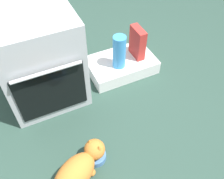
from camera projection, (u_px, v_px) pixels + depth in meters
The scene contains 7 objects.
ground at pixel (71, 129), 1.87m from camera, with size 8.00×8.00×0.00m, color #284238.
oven at pixel (39, 58), 1.85m from camera, with size 0.58×0.63×0.75m.
pantry_cabinet at pixel (121, 65), 2.26m from camera, with size 0.60×0.37×0.12m, color white.
food_bowl at pixel (95, 156), 1.69m from camera, with size 0.15×0.15×0.08m.
cat at pixel (78, 170), 1.54m from camera, with size 0.62×0.39×0.21m.
water_bottle at pixel (119, 52), 2.06m from camera, with size 0.11×0.11×0.30m, color #388CD1.
cereal_box at pixel (137, 43), 2.16m from camera, with size 0.07×0.18×0.28m, color #B72D28.
Camera 1 is at (-0.15, -1.07, 1.59)m, focal length 39.73 mm.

